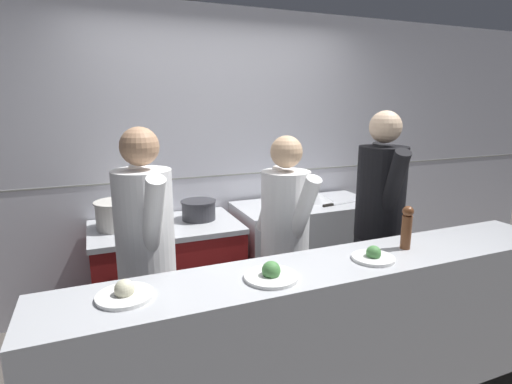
{
  "coord_description": "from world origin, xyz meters",
  "views": [
    {
      "loc": [
        -1.08,
        -1.97,
        1.81
      ],
      "look_at": [
        0.02,
        0.7,
        1.15
      ],
      "focal_mm": 28.0,
      "sensor_mm": 36.0,
      "label": 1
    }
  ],
  "objects": [
    {
      "name": "plated_dish_dessert",
      "position": [
        0.29,
        -0.33,
        0.99
      ],
      "size": [
        0.23,
        0.23,
        0.08
      ],
      "color": "white",
      "rests_on": "pass_counter"
    },
    {
      "name": "pepper_mill",
      "position": [
        0.57,
        -0.26,
        1.1
      ],
      "size": [
        0.06,
        0.06,
        0.26
      ],
      "color": "brown",
      "rests_on": "pass_counter"
    },
    {
      "name": "chef_line",
      "position": [
        0.86,
        0.32,
        0.97
      ],
      "size": [
        0.45,
        0.75,
        1.75
      ],
      "rotation": [
        0.0,
        0.0,
        -0.33
      ],
      "color": "black",
      "rests_on": "ground_plane"
    },
    {
      "name": "pass_counter",
      "position": [
        0.08,
        -0.29,
        0.48
      ],
      "size": [
        3.02,
        0.45,
        0.97
      ],
      "color": "#B7BABF",
      "rests_on": "ground_plane"
    },
    {
      "name": "wall_back_tiled",
      "position": [
        0.0,
        1.48,
        1.3
      ],
      "size": [
        8.0,
        0.06,
        2.6
      ],
      "color": "silver",
      "rests_on": "ground_plane"
    },
    {
      "name": "plated_dish_main",
      "position": [
        -1.0,
        -0.27,
        0.99
      ],
      "size": [
        0.25,
        0.25,
        0.09
      ],
      "color": "white",
      "rests_on": "pass_counter"
    },
    {
      "name": "chef_head_cook",
      "position": [
        -0.83,
        0.34,
        0.93
      ],
      "size": [
        0.38,
        0.73,
        1.67
      ],
      "rotation": [
        0.0,
        0.0,
        0.11
      ],
      "color": "black",
      "rests_on": "ground_plane"
    },
    {
      "name": "oven_range",
      "position": [
        -0.6,
        1.07,
        0.43
      ],
      "size": [
        1.15,
        0.71,
        0.86
      ],
      "color": "maroon",
      "rests_on": "ground_plane"
    },
    {
      "name": "mixing_bowl_steel",
      "position": [
        0.81,
        1.11,
        0.95
      ],
      "size": [
        0.29,
        0.29,
        0.08
      ],
      "color": "#B7BABF",
      "rests_on": "prep_counter"
    },
    {
      "name": "chefs_knife",
      "position": [
        0.89,
        0.93,
        0.92
      ],
      "size": [
        0.37,
        0.09,
        0.02
      ],
      "color": "#B7BABF",
      "rests_on": "prep_counter"
    },
    {
      "name": "plated_dish_appetiser",
      "position": [
        -0.33,
        -0.34,
        0.99
      ],
      "size": [
        0.27,
        0.27,
        0.09
      ],
      "color": "white",
      "rests_on": "pass_counter"
    },
    {
      "name": "stock_pot",
      "position": [
        -0.94,
        1.13,
        0.97
      ],
      "size": [
        0.33,
        0.33,
        0.21
      ],
      "color": "beige",
      "rests_on": "oven_range"
    },
    {
      "name": "chef_sous",
      "position": [
        0.08,
        0.32,
        0.89
      ],
      "size": [
        0.36,
        0.7,
        1.6
      ],
      "rotation": [
        0.0,
        0.0,
        0.12
      ],
      "color": "black",
      "rests_on": "ground_plane"
    },
    {
      "name": "sauce_pot",
      "position": [
        -0.31,
        1.12,
        0.95
      ],
      "size": [
        0.29,
        0.29,
        0.16
      ],
      "color": "#2D2D33",
      "rests_on": "oven_range"
    },
    {
      "name": "prep_counter",
      "position": [
        0.67,
        1.07,
        0.45
      ],
      "size": [
        1.27,
        0.65,
        0.91
      ],
      "color": "#B7BABF",
      "rests_on": "ground_plane"
    }
  ]
}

